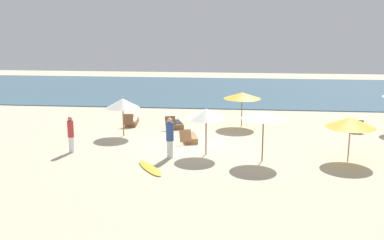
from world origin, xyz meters
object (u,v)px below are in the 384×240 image
object	(u,v)px
umbrella_3	(242,96)
lounger_1	(176,124)
umbrella_0	(206,114)
umbrella_4	(123,103)
surfboard	(150,168)
lounger_4	(190,138)
lounger_2	(132,122)
person_2	(170,138)
umbrella_2	(264,115)
lounger_3	(355,127)
person_1	(71,134)
umbrella_1	(351,122)

from	to	relation	value
umbrella_3	lounger_1	distance (m)	4.12
lounger_1	umbrella_0	bearing A→B (deg)	-67.88
umbrella_4	surfboard	bearing A→B (deg)	-65.39
lounger_4	umbrella_3	bearing A→B (deg)	52.82
umbrella_0	umbrella_3	world-z (taller)	umbrella_0
lounger_2	person_2	distance (m)	6.88
umbrella_2	lounger_3	world-z (taller)	umbrella_2
umbrella_2	umbrella_0	bearing A→B (deg)	163.66
umbrella_0	umbrella_4	size ratio (longest dim) A/B	1.07
lounger_1	person_1	world-z (taller)	person_1
umbrella_1	person_1	size ratio (longest dim) A/B	1.25
person_2	surfboard	xyz separation A→B (m)	(-0.61, -1.63, -0.89)
lounger_1	lounger_2	bearing A→B (deg)	172.55
surfboard	person_2	bearing A→B (deg)	69.62
person_2	surfboard	distance (m)	1.95
person_2	umbrella_2	bearing A→B (deg)	-1.55
umbrella_0	lounger_4	bearing A→B (deg)	113.66
umbrella_1	lounger_2	distance (m)	12.47
umbrella_1	person_2	bearing A→B (deg)	-178.14
umbrella_3	person_2	size ratio (longest dim) A/B	1.16
umbrella_4	lounger_3	xyz separation A→B (m)	(12.46, 2.41, -1.57)
umbrella_3	person_1	bearing A→B (deg)	-142.94
umbrella_4	lounger_2	xyz separation A→B (m)	(-0.14, 2.49, -1.56)
umbrella_3	lounger_3	size ratio (longest dim) A/B	1.22
umbrella_1	person_2	distance (m)	7.83
lounger_2	lounger_4	size ratio (longest dim) A/B	0.95
umbrella_0	umbrella_1	distance (m)	6.24
umbrella_3	umbrella_2	bearing A→B (deg)	-82.58
lounger_2	lounger_4	xyz separation A→B (m)	(3.72, -3.23, -0.01)
umbrella_0	person_1	world-z (taller)	umbrella_0
umbrella_1	lounger_2	size ratio (longest dim) A/B	1.26
umbrella_0	person_1	size ratio (longest dim) A/B	1.26
lounger_3	umbrella_2	bearing A→B (deg)	-131.49
lounger_1	surfboard	size ratio (longest dim) A/B	0.81
lounger_3	person_2	xyz separation A→B (m)	(-9.46, -5.99, 0.75)
umbrella_4	person_2	bearing A→B (deg)	-50.12
umbrella_0	surfboard	world-z (taller)	umbrella_0
umbrella_0	person_1	bearing A→B (deg)	-177.69
umbrella_4	person_2	distance (m)	4.74
person_1	lounger_2	bearing A→B (deg)	74.98
lounger_1	lounger_4	size ratio (longest dim) A/B	0.99
umbrella_2	surfboard	world-z (taller)	umbrella_2
umbrella_0	surfboard	size ratio (longest dim) A/B	1.00
umbrella_2	lounger_2	bearing A→B (deg)	139.30
umbrella_2	lounger_3	bearing A→B (deg)	48.51
person_1	umbrella_4	bearing A→B (deg)	62.59
lounger_2	person_2	xyz separation A→B (m)	(3.13, -6.08, 0.74)
umbrella_3	surfboard	world-z (taller)	umbrella_3
umbrella_0	person_1	distance (m)	6.31
umbrella_3	person_1	distance (m)	9.93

